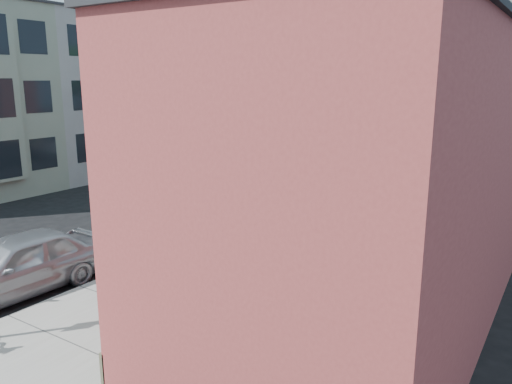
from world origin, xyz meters
The scene contains 24 objects.
ground centered at (0.00, 0.00, 0.00)m, with size 120.00×120.00×0.00m, color black.
sidewalk centered at (4.25, 11.00, 0.07)m, with size 4.50×58.00×0.15m, color #A29E96.
cafe_building centered at (8.99, 4.99, 3.30)m, with size 6.60×20.20×6.61m.
apartment_row centered at (-11.85, 14.00, 4.50)m, with size 6.30×32.00×9.00m.
end_cap_building centered at (-2.00, 42.00, 6.00)m, with size 18.00×8.00×12.00m, color #959691.
parking_meter_near centered at (2.25, 1.24, 0.98)m, with size 0.14×0.14×1.24m.
parking_meter_far centered at (2.25, 9.98, 0.98)m, with size 0.14×0.14×1.24m.
utility_pole_near centered at (2.39, 6.21, 5.41)m, with size 3.57×0.28×10.00m.
utility_pole_far centered at (2.45, 21.05, 5.34)m, with size 1.80×0.28×10.00m.
tree_bare centered at (2.80, 9.16, 3.21)m, with size 0.24×0.24×6.13m.
tree_leafy_mid centered at (2.80, 16.08, 6.09)m, with size 3.90×3.90×7.91m.
tree_leafy_far centered at (2.80, 25.81, 6.61)m, with size 3.96×3.96×8.46m.
patio_chair_a centered at (5.91, -2.22, 0.59)m, with size 0.50×0.50×0.88m, color #113F27, non-canonical shape.
patio_chair_b centered at (5.99, -3.97, 0.59)m, with size 0.50×0.50×0.88m, color #113F27, non-canonical shape.
patron_grey centered at (5.98, -0.65, 0.99)m, with size 0.61×0.40×1.68m, color gray.
patron_green centered at (5.84, 0.59, 0.95)m, with size 0.77×0.60×1.59m, color #286530.
cyclist centered at (3.65, -1.58, 1.11)m, with size 1.24×0.71×1.91m, color #9F2F17.
cyclist_bike centered at (3.65, -1.58, 0.63)m, with size 0.64×1.84×0.97m, color black.
car_0 centered at (0.80, -2.98, 0.81)m, with size 1.92×4.78×1.63m, color #A3A3AA.
car_1 centered at (0.80, 1.85, 0.64)m, with size 1.35×3.88×1.28m, color #AEB1B6.
car_2 centered at (0.80, 7.18, 0.84)m, with size 2.35×5.78×1.68m, color black.
car_3 centered at (0.68, 13.67, 0.86)m, with size 2.86×6.20×1.72m, color #A3A7AB.
car_4 centered at (0.28, 19.84, 0.85)m, with size 1.80×5.15×1.70m, color #AEAFB7.
bus centered at (-3.02, 26.65, 1.34)m, with size 2.24×9.59×2.67m, color silver.
Camera 1 is at (12.65, -9.83, 5.51)m, focal length 35.00 mm.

